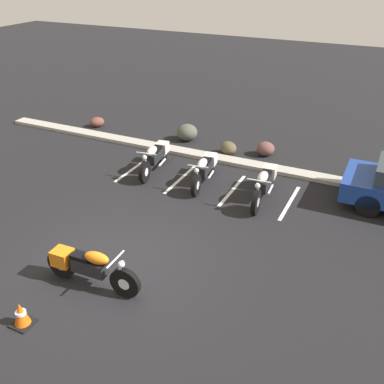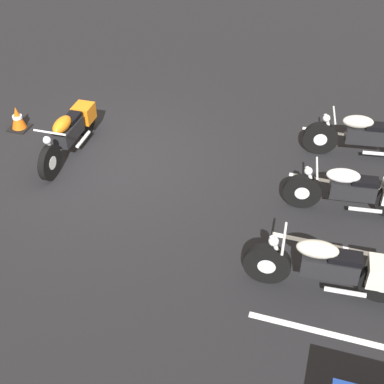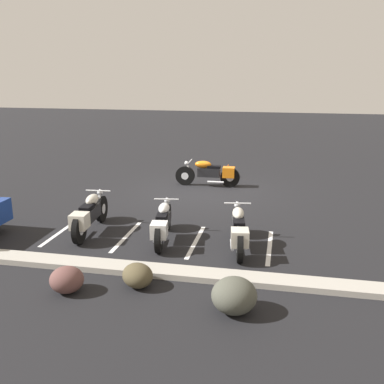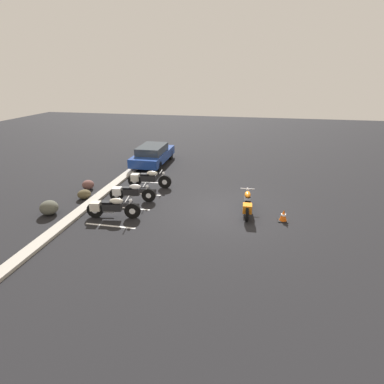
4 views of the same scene
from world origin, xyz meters
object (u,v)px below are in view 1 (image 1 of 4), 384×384
Objects in this scene: motorcycle_orange_featured at (87,266)px; parked_bike_0 at (155,156)px; parked_bike_2 at (264,182)px; traffic_cone at (21,315)px; landscape_rock_3 at (97,122)px; parked_bike_1 at (205,169)px; landscape_rock_2 at (187,132)px; landscape_rock_1 at (228,148)px; landscape_rock_0 at (265,149)px.

parked_bike_0 is at bearing 103.62° from motorcycle_orange_featured.
traffic_cone is at bearing -25.55° from parked_bike_2.
parked_bike_2 is (2.16, 5.22, 0.02)m from motorcycle_orange_featured.
traffic_cone is (5.21, -9.49, 0.04)m from landscape_rock_3.
landscape_rock_3 is 1.13× the size of traffic_cone.
landscape_rock_2 is (-2.00, 2.85, -0.15)m from parked_bike_1.
landscape_rock_2 reaches higher than landscape_rock_3.
parked_bike_1 is 4.31× the size of traffic_cone.
motorcycle_orange_featured reaches higher than landscape_rock_1.
parked_bike_0 reaches higher than landscape_rock_3.
parked_bike_2 is at bearing 76.87° from parked_bike_0.
parked_bike_0 is 2.74m from landscape_rock_2.
motorcycle_orange_featured is 3.94× the size of landscape_rock_3.
landscape_rock_0 is 0.97× the size of landscape_rock_1.
parked_bike_1 reaches higher than traffic_cone.
motorcycle_orange_featured is 1.00× the size of parked_bike_0.
parked_bike_0 reaches higher than motorcycle_orange_featured.
landscape_rock_0 is at bearing 151.69° from parked_bike_1.
landscape_rock_3 is at bearing 176.88° from landscape_rock_1.
landscape_rock_0 is (1.29, 8.15, -0.23)m from motorcycle_orange_featured.
parked_bike_1 is 2.31m from landscape_rock_1.
landscape_rock_1 is (0.11, 7.69, -0.25)m from motorcycle_orange_featured.
landscape_rock_3 is at bearing -114.11° from parked_bike_2.
parked_bike_0 is 3.64× the size of landscape_rock_0.
parked_bike_0 is at bearing -137.02° from landscape_rock_0.
parked_bike_1 is 1.92m from parked_bike_2.
parked_bike_0 reaches higher than landscape_rock_2.
landscape_rock_0 reaches higher than landscape_rock_1.
parked_bike_1 is at bearing -23.92° from landscape_rock_3.
motorcycle_orange_featured is 7.70m from landscape_rock_1.
parked_bike_1 is 3.41× the size of landscape_rock_1.
motorcycle_orange_featured is at bearing -26.93° from parked_bike_2.
parked_bike_2 is 3.76× the size of landscape_rock_0.
parked_bike_2 is (3.69, -0.30, 0.01)m from parked_bike_0.
parked_bike_2 is at bearing -50.29° from landscape_rock_1.
landscape_rock_2 reaches higher than landscape_rock_0.
landscape_rock_1 is at bearing -158.85° from landscape_rock_0.
parked_bike_0 is 1.03× the size of parked_bike_1.
parked_bike_2 reaches higher than traffic_cone.
traffic_cone is at bearing 0.45° from parked_bike_0.
parked_bike_1 is 6.92m from traffic_cone.
parked_bike_2 is 3.64× the size of landscape_rock_1.
traffic_cone is at bearing -100.12° from landscape_rock_0.
parked_bike_2 reaches higher than parked_bike_1.
motorcycle_orange_featured is at bearing -10.13° from parked_bike_1.
parked_bike_1 is 3.49m from landscape_rock_2.
landscape_rock_0 is (2.82, 2.63, -0.23)m from parked_bike_0.
traffic_cone reaches higher than landscape_rock_0.
motorcycle_orange_featured is 8.44m from landscape_rock_2.
parked_bike_2 is 4.07× the size of landscape_rock_3.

